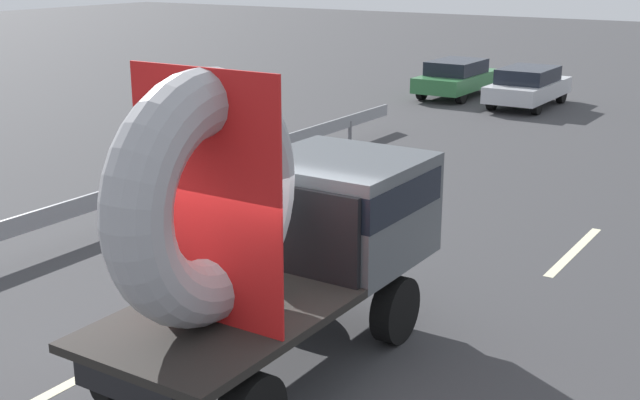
{
  "coord_description": "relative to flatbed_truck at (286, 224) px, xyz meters",
  "views": [
    {
      "loc": [
        5.5,
        -6.9,
        4.84
      ],
      "look_at": [
        0.11,
        1.44,
        1.9
      ],
      "focal_mm": 46.56,
      "sensor_mm": 36.0,
      "label": 1
    }
  ],
  "objects": [
    {
      "name": "ground_plane",
      "position": [
        -0.11,
        -0.69,
        -1.79
      ],
      "size": [
        120.0,
        120.0,
        0.0
      ],
      "primitive_type": "plane",
      "color": "#38383A"
    },
    {
      "name": "flatbed_truck",
      "position": [
        0.0,
        0.0,
        0.0
      ],
      "size": [
        2.02,
        4.97,
        3.79
      ],
      "color": "black",
      "rests_on": "ground_plane"
    },
    {
      "name": "distant_sedan",
      "position": [
        -3.65,
        19.08,
        -1.09
      ],
      "size": [
        1.71,
        3.99,
        1.3
      ],
      "color": "black",
      "rests_on": "ground_plane"
    },
    {
      "name": "guardrail",
      "position": [
        -5.87,
        5.16,
        -1.26
      ],
      "size": [
        0.1,
        16.41,
        0.71
      ],
      "color": "gray",
      "rests_on": "ground_plane"
    },
    {
      "name": "lane_dash_left_far",
      "position": [
        -1.82,
        5.58,
        -1.78
      ],
      "size": [
        0.16,
        2.67,
        0.01
      ],
      "primitive_type": "cube",
      "rotation": [
        0.0,
        0.0,
        1.57
      ],
      "color": "beige",
      "rests_on": "ground_plane"
    },
    {
      "name": "lane_dash_right_far",
      "position": [
        1.82,
        5.91,
        -1.78
      ],
      "size": [
        0.16,
        2.82,
        0.01
      ],
      "primitive_type": "cube",
      "rotation": [
        0.0,
        0.0,
        1.57
      ],
      "color": "beige",
      "rests_on": "ground_plane"
    },
    {
      "name": "oncoming_car",
      "position": [
        -6.45,
        19.66,
        -1.09
      ],
      "size": [
        1.7,
        3.97,
        1.3
      ],
      "color": "black",
      "rests_on": "ground_plane"
    }
  ]
}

